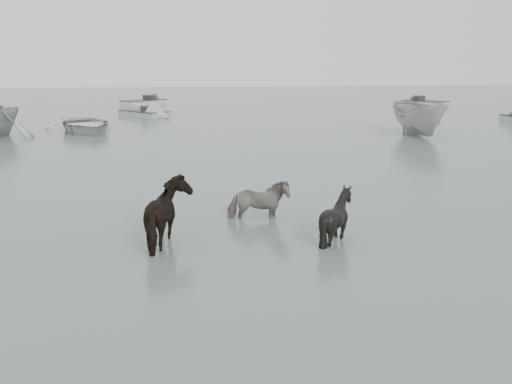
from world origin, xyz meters
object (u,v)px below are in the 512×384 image
pony_black (337,208)px  rowboat_lead (85,122)px  pony_dark (171,206)px  pony_pinto (258,193)px

pony_black → rowboat_lead: pony_black is taller
pony_black → rowboat_lead: bearing=8.1°
pony_dark → pony_pinto: bearing=-63.5°
pony_dark → pony_black: (3.73, -0.05, -0.12)m
pony_pinto → rowboat_lead: bearing=22.3°
pony_pinto → rowboat_lead: 20.84m
pony_dark → pony_black: bearing=-107.4°
pony_pinto → pony_black: 2.60m
rowboat_lead → pony_pinto: bearing=-90.6°
pony_pinto → pony_black: size_ratio=1.08×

